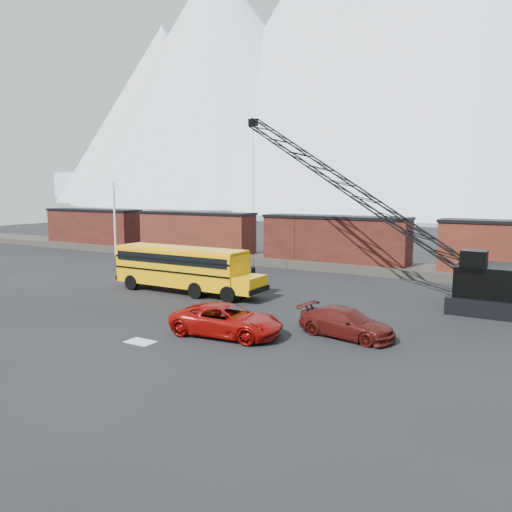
# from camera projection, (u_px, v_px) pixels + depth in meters

# --- Properties ---
(ground) EXTENTS (160.00, 160.00, 0.00)m
(ground) POSITION_uv_depth(u_px,v_px,m) (185.00, 322.00, 27.43)
(ground) COLOR black
(ground) RESTS_ON ground
(gravel_berm) EXTENTS (120.00, 5.00, 0.70)m
(gravel_berm) POSITION_uv_depth(u_px,v_px,m) (334.00, 264.00, 46.16)
(gravel_berm) COLOR #433E37
(gravel_berm) RESTS_ON ground
(boxcar_west_far) EXTENTS (13.70, 3.10, 4.17)m
(boxcar_west_far) POSITION_uv_depth(u_px,v_px,m) (93.00, 226.00, 61.97)
(boxcar_west_far) COLOR #4C1B15
(boxcar_west_far) RESTS_ON gravel_berm
(boxcar_west_near) EXTENTS (13.70, 3.10, 4.17)m
(boxcar_west_near) POSITION_uv_depth(u_px,v_px,m) (196.00, 231.00, 53.91)
(boxcar_west_near) COLOR #411C12
(boxcar_west_near) RESTS_ON gravel_berm
(boxcar_mid) EXTENTS (13.70, 3.10, 4.17)m
(boxcar_mid) POSITION_uv_depth(u_px,v_px,m) (335.00, 239.00, 45.84)
(boxcar_mid) COLOR #4C1B15
(boxcar_mid) RESTS_ON gravel_berm
(utility_pole) EXTENTS (1.40, 0.24, 8.00)m
(utility_pole) POSITION_uv_depth(u_px,v_px,m) (115.00, 218.00, 54.34)
(utility_pole) COLOR silver
(utility_pole) RESTS_ON ground
(snow_patch) EXTENTS (1.40, 0.90, 0.02)m
(snow_patch) POSITION_uv_depth(u_px,v_px,m) (140.00, 342.00, 23.76)
(snow_patch) COLOR silver
(snow_patch) RESTS_ON ground
(school_bus) EXTENTS (11.65, 2.65, 3.19)m
(school_bus) POSITION_uv_depth(u_px,v_px,m) (184.00, 268.00, 34.98)
(school_bus) COLOR #F1A305
(school_bus) RESTS_ON ground
(red_pickup) EXTENTS (5.89, 3.21, 1.57)m
(red_pickup) POSITION_uv_depth(u_px,v_px,m) (227.00, 320.00, 24.74)
(red_pickup) COLOR #910A07
(red_pickup) RESTS_ON ground
(maroon_suv) EXTENTS (5.13, 2.74, 1.42)m
(maroon_suv) POSITION_uv_depth(u_px,v_px,m) (346.00, 323.00, 24.51)
(maroon_suv) COLOR #470F0C
(maroon_suv) RESTS_ON ground
(crawler_crane) EXTENTS (22.76, 6.87, 13.24)m
(crawler_crane) POSITION_uv_depth(u_px,v_px,m) (348.00, 187.00, 35.57)
(crawler_crane) COLOR black
(crawler_crane) RESTS_ON ground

